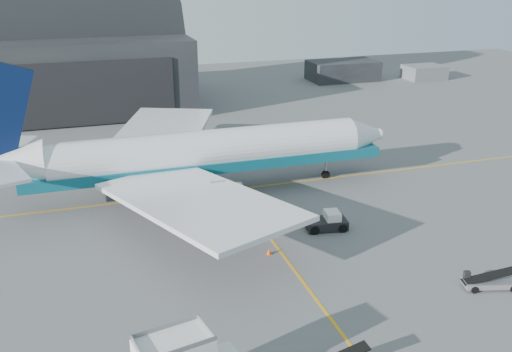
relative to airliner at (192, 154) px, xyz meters
name	(u,v)px	position (x,y,z in m)	size (l,w,h in m)	color
ground	(302,281)	(4.44, -20.17, -4.44)	(200.00, 200.00, 0.00)	#565659
taxi_lines	(254,216)	(4.44, -7.51, -4.43)	(80.00, 42.12, 0.02)	orange
hangar	(29,52)	(-17.56, 44.77, 5.10)	(50.00, 28.30, 28.00)	black
distant_bldg_a	(342,80)	(42.44, 51.83, -4.44)	(14.00, 8.00, 4.00)	black
distant_bldg_b	(423,79)	(59.44, 47.83, -4.44)	(8.00, 6.00, 2.80)	slate
airliner	(192,154)	(0.00, 0.00, 0.00)	(45.26, 43.89, 15.88)	white
pushback_tug	(327,222)	(10.12, -12.19, -3.79)	(4.02, 2.68, 1.74)	black
belt_loader_b	(490,282)	(17.69, -25.37, -3.93)	(4.48, 2.40, 1.68)	slate
traffic_cone	(269,251)	(3.35, -15.29, -4.17)	(0.40, 0.40, 0.58)	#F84E07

